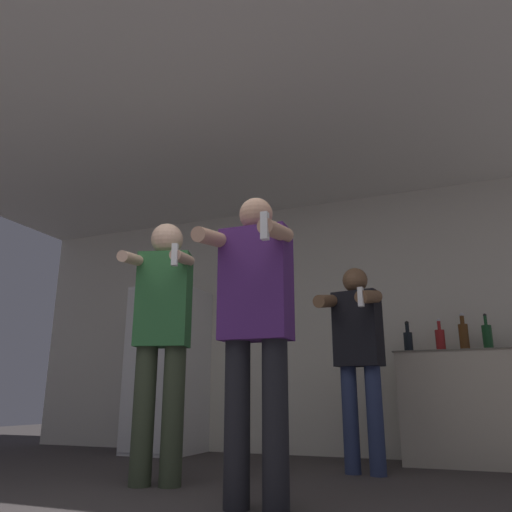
% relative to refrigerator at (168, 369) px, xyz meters
% --- Properties ---
extents(wall_back, '(7.00, 0.06, 2.55)m').
position_rel_refrigerator_xyz_m(wall_back, '(1.57, 0.37, 0.45)').
color(wall_back, beige).
rests_on(wall_back, ground_plane).
extents(ceiling_slab, '(7.00, 3.76, 0.05)m').
position_rel_refrigerator_xyz_m(ceiling_slab, '(1.57, -1.28, 1.75)').
color(ceiling_slab, silver).
rests_on(ceiling_slab, wall_back).
extents(refrigerator, '(0.65, 0.71, 1.65)m').
position_rel_refrigerator_xyz_m(refrigerator, '(0.00, 0.00, 0.00)').
color(refrigerator, white).
rests_on(refrigerator, ground_plane).
extents(counter, '(1.44, 0.53, 0.92)m').
position_rel_refrigerator_xyz_m(counter, '(3.01, 0.09, -0.36)').
color(counter, '#BCB29E').
rests_on(counter, ground_plane).
extents(bottle_short_whiskey, '(0.08, 0.08, 0.31)m').
position_rel_refrigerator_xyz_m(bottle_short_whiskey, '(3.06, 0.09, 0.21)').
color(bottle_short_whiskey, '#194723').
rests_on(bottle_short_whiskey, counter).
extents(bottle_tall_gin, '(0.08, 0.08, 0.28)m').
position_rel_refrigerator_xyz_m(bottle_tall_gin, '(2.41, 0.09, 0.20)').
color(bottle_tall_gin, black).
rests_on(bottle_tall_gin, counter).
extents(bottle_brown_liquor, '(0.08, 0.08, 0.29)m').
position_rel_refrigerator_xyz_m(bottle_brown_liquor, '(2.68, 0.09, 0.20)').
color(bottle_brown_liquor, maroon).
rests_on(bottle_brown_liquor, counter).
extents(bottle_clear_vodka, '(0.08, 0.08, 0.33)m').
position_rel_refrigerator_xyz_m(bottle_clear_vodka, '(2.88, 0.09, 0.23)').
color(bottle_clear_vodka, '#563314').
rests_on(bottle_clear_vodka, counter).
extents(person_woman_foreground, '(0.45, 0.48, 1.65)m').
position_rel_refrigerator_xyz_m(person_woman_foreground, '(1.81, -2.09, 0.12)').
color(person_woman_foreground, black).
rests_on(person_woman_foreground, ground_plane).
extents(person_man_side, '(0.51, 0.60, 1.74)m').
position_rel_refrigerator_xyz_m(person_man_side, '(0.96, -1.67, 0.15)').
color(person_man_side, '#38422D').
rests_on(person_man_side, ground_plane).
extents(person_spectator_back, '(0.48, 0.52, 1.54)m').
position_rel_refrigerator_xyz_m(person_spectator_back, '(2.11, -0.70, 0.09)').
color(person_spectator_back, navy).
rests_on(person_spectator_back, ground_plane).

